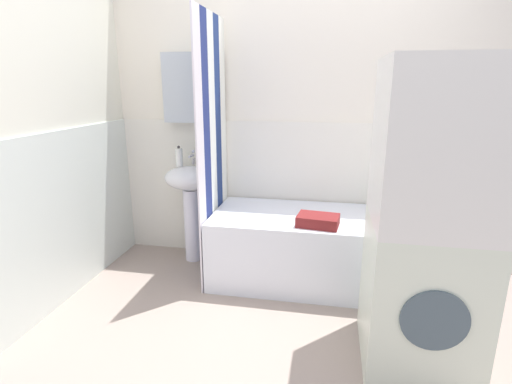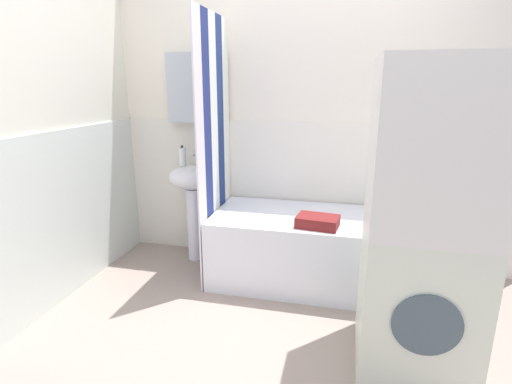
{
  "view_description": "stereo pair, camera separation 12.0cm",
  "coord_description": "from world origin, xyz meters",
  "px_view_note": "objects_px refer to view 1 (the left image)",
  "views": [
    {
      "loc": [
        0.28,
        -2.02,
        1.51
      ],
      "look_at": [
        -0.23,
        0.66,
        0.75
      ],
      "focal_mm": 27.55,
      "sensor_mm": 36.0,
      "label": 1
    },
    {
      "loc": [
        0.4,
        -1.99,
        1.51
      ],
      "look_at": [
        -0.23,
        0.66,
        0.75
      ],
      "focal_mm": 27.55,
      "sensor_mm": 36.0,
      "label": 2
    }
  ],
  "objects_px": {
    "soap_dispenser": "(179,157)",
    "shampoo_bottle": "(409,198)",
    "body_wash_bottle": "(385,194)",
    "washer_dryer_stack": "(428,223)",
    "towel_folded": "(318,220)",
    "sink": "(191,192)",
    "conditioner_bottle": "(394,195)",
    "toothbrush_cup": "(202,160)",
    "bathtub": "(316,248)"
  },
  "relations": [
    {
      "from": "soap_dispenser",
      "to": "shampoo_bottle",
      "type": "distance_m",
      "value": 1.88
    },
    {
      "from": "body_wash_bottle",
      "to": "washer_dryer_stack",
      "type": "bearing_deg",
      "value": -86.73
    },
    {
      "from": "body_wash_bottle",
      "to": "towel_folded",
      "type": "xyz_separation_m",
      "value": [
        -0.51,
        -0.53,
        -0.07
      ]
    },
    {
      "from": "sink",
      "to": "washer_dryer_stack",
      "type": "distance_m",
      "value": 1.95
    },
    {
      "from": "sink",
      "to": "conditioner_bottle",
      "type": "relative_size",
      "value": 3.81
    },
    {
      "from": "toothbrush_cup",
      "to": "conditioner_bottle",
      "type": "relative_size",
      "value": 0.47
    },
    {
      "from": "shampoo_bottle",
      "to": "body_wash_bottle",
      "type": "height_order",
      "value": "body_wash_bottle"
    },
    {
      "from": "conditioner_bottle",
      "to": "toothbrush_cup",
      "type": "bearing_deg",
      "value": -176.99
    },
    {
      "from": "bathtub",
      "to": "toothbrush_cup",
      "type": "bearing_deg",
      "value": 166.65
    },
    {
      "from": "conditioner_bottle",
      "to": "washer_dryer_stack",
      "type": "height_order",
      "value": "washer_dryer_stack"
    },
    {
      "from": "toothbrush_cup",
      "to": "washer_dryer_stack",
      "type": "relative_size",
      "value": 0.06
    },
    {
      "from": "conditioner_bottle",
      "to": "shampoo_bottle",
      "type": "bearing_deg",
      "value": -21.41
    },
    {
      "from": "bathtub",
      "to": "shampoo_bottle",
      "type": "xyz_separation_m",
      "value": [
        0.7,
        0.27,
        0.37
      ]
    },
    {
      "from": "sink",
      "to": "washer_dryer_stack",
      "type": "bearing_deg",
      "value": -31.48
    },
    {
      "from": "toothbrush_cup",
      "to": "body_wash_bottle",
      "type": "distance_m",
      "value": 1.52
    },
    {
      "from": "bathtub",
      "to": "body_wash_bottle",
      "type": "relative_size",
      "value": 6.79
    },
    {
      "from": "conditioner_bottle",
      "to": "soap_dispenser",
      "type": "bearing_deg",
      "value": -175.61
    },
    {
      "from": "sink",
      "to": "soap_dispenser",
      "type": "height_order",
      "value": "soap_dispenser"
    },
    {
      "from": "soap_dispenser",
      "to": "conditioner_bottle",
      "type": "relative_size",
      "value": 0.78
    },
    {
      "from": "shampoo_bottle",
      "to": "washer_dryer_stack",
      "type": "bearing_deg",
      "value": -95.99
    },
    {
      "from": "toothbrush_cup",
      "to": "washer_dryer_stack",
      "type": "xyz_separation_m",
      "value": [
        1.57,
        -1.07,
        -0.07
      ]
    },
    {
      "from": "soap_dispenser",
      "to": "shampoo_bottle",
      "type": "xyz_separation_m",
      "value": [
        1.86,
        0.09,
        -0.28
      ]
    },
    {
      "from": "toothbrush_cup",
      "to": "shampoo_bottle",
      "type": "height_order",
      "value": "toothbrush_cup"
    },
    {
      "from": "conditioner_bottle",
      "to": "body_wash_bottle",
      "type": "bearing_deg",
      "value": -173.94
    },
    {
      "from": "sink",
      "to": "towel_folded",
      "type": "height_order",
      "value": "sink"
    },
    {
      "from": "body_wash_bottle",
      "to": "washer_dryer_stack",
      "type": "relative_size",
      "value": 0.14
    },
    {
      "from": "sink",
      "to": "bathtub",
      "type": "bearing_deg",
      "value": -9.65
    },
    {
      "from": "bathtub",
      "to": "conditioner_bottle",
      "type": "bearing_deg",
      "value": 28.19
    },
    {
      "from": "soap_dispenser",
      "to": "towel_folded",
      "type": "xyz_separation_m",
      "value": [
        1.17,
        -0.4,
        -0.34
      ]
    },
    {
      "from": "towel_folded",
      "to": "washer_dryer_stack",
      "type": "xyz_separation_m",
      "value": [
        0.57,
        -0.61,
        0.24
      ]
    },
    {
      "from": "toothbrush_cup",
      "to": "body_wash_bottle",
      "type": "bearing_deg",
      "value": 2.87
    },
    {
      "from": "sink",
      "to": "conditioner_bottle",
      "type": "height_order",
      "value": "sink"
    },
    {
      "from": "sink",
      "to": "soap_dispenser",
      "type": "bearing_deg",
      "value": -179.19
    },
    {
      "from": "conditioner_bottle",
      "to": "body_wash_bottle",
      "type": "height_order",
      "value": "body_wash_bottle"
    },
    {
      "from": "towel_folded",
      "to": "soap_dispenser",
      "type": "bearing_deg",
      "value": 161.15
    },
    {
      "from": "sink",
      "to": "conditioner_bottle",
      "type": "xyz_separation_m",
      "value": [
        1.66,
        0.13,
        0.03
      ]
    },
    {
      "from": "washer_dryer_stack",
      "to": "towel_folded",
      "type": "bearing_deg",
      "value": 133.05
    },
    {
      "from": "body_wash_bottle",
      "to": "towel_folded",
      "type": "relative_size",
      "value": 0.82
    },
    {
      "from": "washer_dryer_stack",
      "to": "conditioner_bottle",
      "type": "bearing_deg",
      "value": 89.66
    },
    {
      "from": "body_wash_bottle",
      "to": "conditioner_bottle",
      "type": "bearing_deg",
      "value": 6.06
    },
    {
      "from": "shampoo_bottle",
      "to": "toothbrush_cup",
      "type": "bearing_deg",
      "value": -178.64
    },
    {
      "from": "toothbrush_cup",
      "to": "bathtub",
      "type": "height_order",
      "value": "toothbrush_cup"
    },
    {
      "from": "toothbrush_cup",
      "to": "shampoo_bottle",
      "type": "relative_size",
      "value": 0.47
    },
    {
      "from": "body_wash_bottle",
      "to": "towel_folded",
      "type": "bearing_deg",
      "value": -133.92
    },
    {
      "from": "soap_dispenser",
      "to": "body_wash_bottle",
      "type": "xyz_separation_m",
      "value": [
        1.68,
        0.13,
        -0.27
      ]
    },
    {
      "from": "bathtub",
      "to": "conditioner_bottle",
      "type": "distance_m",
      "value": 0.77
    },
    {
      "from": "towel_folded",
      "to": "body_wash_bottle",
      "type": "bearing_deg",
      "value": 46.08
    },
    {
      "from": "sink",
      "to": "towel_folded",
      "type": "relative_size",
      "value": 2.93
    },
    {
      "from": "washer_dryer_stack",
      "to": "bathtub",
      "type": "bearing_deg",
      "value": 125.0
    },
    {
      "from": "shampoo_bottle",
      "to": "bathtub",
      "type": "bearing_deg",
      "value": -158.64
    }
  ]
}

